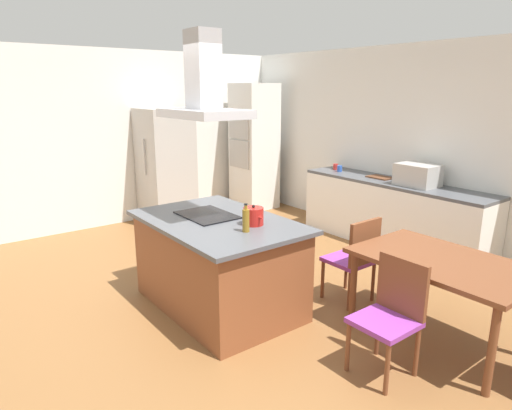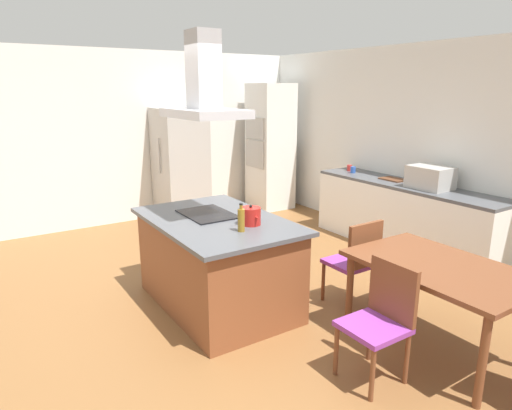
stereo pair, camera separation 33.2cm
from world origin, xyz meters
name	(u,v)px [view 2 (the right image)]	position (x,y,z in m)	size (l,w,h in m)	color
ground	(330,272)	(0.00, 1.50, 0.00)	(16.00, 16.00, 0.00)	brown
wall_back	(433,148)	(0.00, 3.25, 1.35)	(7.20, 0.10, 2.70)	white
wall_left	(171,135)	(-3.45, 1.00, 1.35)	(0.10, 8.80, 2.70)	white
kitchen_island	(217,262)	(0.00, 0.00, 0.45)	(1.71, 1.12, 0.90)	brown
cooktop	(208,214)	(-0.19, 0.00, 0.91)	(0.60, 0.44, 0.01)	black
tea_kettle	(251,216)	(0.34, 0.18, 0.98)	(0.24, 0.19, 0.19)	#B21E19
olive_oil_bottle	(241,220)	(0.46, 0.00, 1.01)	(0.06, 0.06, 0.25)	olive
back_counter	(404,217)	(-0.08, 2.88, 0.45)	(2.73, 0.62, 0.90)	white
countertop_microwave	(430,177)	(0.26, 2.88, 1.04)	(0.50, 0.38, 0.28)	#B2AFAA
coffee_mug_red	(350,168)	(-1.19, 2.92, 0.95)	(0.08, 0.08, 0.09)	red
coffee_mug_blue	(353,170)	(-1.04, 2.85, 0.95)	(0.08, 0.08, 0.09)	#2D56B2
cutting_board	(393,179)	(-0.35, 2.93, 0.91)	(0.34, 0.24, 0.02)	#59331E
wall_oven_stack	(270,147)	(-2.90, 2.65, 1.10)	(0.70, 0.66, 2.20)	white
refrigerator	(180,166)	(-2.98, 0.94, 0.91)	(0.80, 0.73, 1.82)	#B2AFAA
dining_table	(440,274)	(1.68, 1.13, 0.67)	(1.40, 0.90, 0.75)	brown
chair_at_left_end	(356,258)	(0.76, 1.13, 0.51)	(0.42, 0.42, 0.89)	purple
chair_facing_island	(382,314)	(1.68, 0.47, 0.51)	(0.42, 0.42, 0.89)	purple
range_hood	(204,90)	(-0.19, 0.00, 2.10)	(0.90, 0.55, 0.78)	#ADADB2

